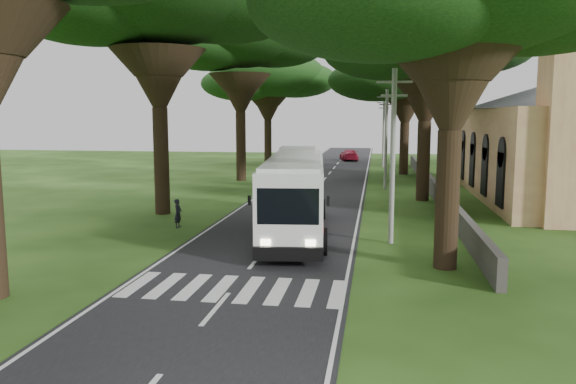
# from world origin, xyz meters

# --- Properties ---
(ground) EXTENTS (140.00, 140.00, 0.00)m
(ground) POSITION_xyz_m (0.00, 0.00, 0.00)
(ground) COLOR #224212
(ground) RESTS_ON ground
(road) EXTENTS (8.00, 120.00, 0.04)m
(road) POSITION_xyz_m (0.00, 25.00, 0.01)
(road) COLOR black
(road) RESTS_ON ground
(crosswalk) EXTENTS (8.00, 3.00, 0.01)m
(crosswalk) POSITION_xyz_m (0.00, -2.00, 0.00)
(crosswalk) COLOR silver
(crosswalk) RESTS_ON ground
(property_wall) EXTENTS (0.35, 50.00, 1.20)m
(property_wall) POSITION_xyz_m (9.00, 24.00, 0.60)
(property_wall) COLOR #383533
(property_wall) RESTS_ON ground
(church) EXTENTS (14.00, 24.00, 11.60)m
(church) POSITION_xyz_m (17.86, 21.55, 4.91)
(church) COLOR tan
(church) RESTS_ON ground
(pole_near) EXTENTS (1.60, 0.24, 8.00)m
(pole_near) POSITION_xyz_m (5.50, 6.00, 4.18)
(pole_near) COLOR gray
(pole_near) RESTS_ON ground
(pole_mid) EXTENTS (1.60, 0.24, 8.00)m
(pole_mid) POSITION_xyz_m (5.50, 26.00, 4.18)
(pole_mid) COLOR gray
(pole_mid) RESTS_ON ground
(pole_far) EXTENTS (1.60, 0.24, 8.00)m
(pole_far) POSITION_xyz_m (5.50, 46.00, 4.18)
(pole_far) COLOR gray
(pole_far) RESTS_ON ground
(tree_l_midb) EXTENTS (12.69, 12.69, 15.54)m
(tree_l_midb) POSITION_xyz_m (-7.50, 30.00, 12.62)
(tree_l_midb) COLOR black
(tree_l_midb) RESTS_ON ground
(tree_l_far) EXTENTS (13.95, 13.95, 13.84)m
(tree_l_far) POSITION_xyz_m (-8.50, 48.00, 10.76)
(tree_l_far) COLOR black
(tree_l_far) RESTS_ON ground
(tree_r_mida) EXTENTS (12.56, 12.56, 13.90)m
(tree_r_mida) POSITION_xyz_m (8.00, 20.00, 11.05)
(tree_r_mida) COLOR black
(tree_r_mida) RESTS_ON ground
(tree_r_midb) EXTENTS (13.93, 13.93, 13.45)m
(tree_r_midb) POSITION_xyz_m (7.50, 38.00, 10.39)
(tree_r_midb) COLOR black
(tree_r_midb) RESTS_ON ground
(tree_r_far) EXTENTS (15.54, 15.54, 15.42)m
(tree_r_far) POSITION_xyz_m (8.50, 56.00, 12.03)
(tree_r_far) COLOR black
(tree_r_far) RESTS_ON ground
(coach_bus) EXTENTS (4.08, 13.28, 3.85)m
(coach_bus) POSITION_xyz_m (0.79, 7.46, 2.07)
(coach_bus) COLOR white
(coach_bus) RESTS_ON ground
(distant_car_a) EXTENTS (1.50, 3.71, 1.26)m
(distant_car_a) POSITION_xyz_m (-3.00, 39.16, 0.66)
(distant_car_a) COLOR #9D9CA1
(distant_car_a) RESTS_ON road
(distant_car_b) EXTENTS (1.98, 4.38, 1.40)m
(distant_car_b) POSITION_xyz_m (-2.60, 47.47, 0.73)
(distant_car_b) COLOR navy
(distant_car_b) RESTS_ON road
(distant_car_c) EXTENTS (2.94, 5.29, 1.45)m
(distant_car_c) POSITION_xyz_m (1.14, 54.84, 0.76)
(distant_car_c) COLOR maroon
(distant_car_c) RESTS_ON road
(pedestrian) EXTENTS (0.41, 0.59, 1.54)m
(pedestrian) POSITION_xyz_m (-5.56, 8.00, 0.77)
(pedestrian) COLOR black
(pedestrian) RESTS_ON ground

